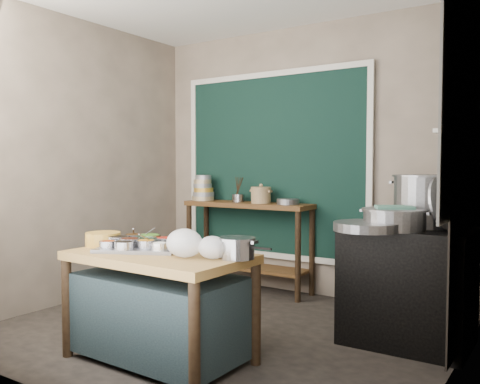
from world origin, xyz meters
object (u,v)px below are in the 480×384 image
Objects in this scene: saucepan at (237,248)px; utensil_cup at (238,198)px; back_counter at (248,246)px; steamer at (394,219)px; ceramic_crock at (261,196)px; condiment_tray at (140,248)px; stove_block at (408,287)px; stock_pot at (426,201)px; prep_table at (159,307)px; yellow_basin at (103,239)px.

utensil_cup is at bearing 122.61° from saucepan.
steamer is at bearing -26.40° from back_counter.
utensil_cup is at bearing 174.23° from back_counter.
condiment_tray is at bearing -84.38° from ceramic_crock.
steamer reaches higher than saucepan.
back_counter is at bearing 158.98° from stove_block.
steamer is at bearing -114.76° from stock_pot.
condiment_tray is at bearing -79.57° from back_counter.
utensil_cup is (-2.03, 0.74, 0.57)m from stove_block.
stove_block is at bearing -20.09° from utensil_cup.
condiment_tray is 2.27× the size of saucepan.
steamer is at bearing 36.53° from condiment_tray.
back_counter is (-0.56, 2.03, 0.10)m from prep_table.
saucepan is at bearing -125.70° from steamer.
utensil_cup is (-0.50, 2.02, 0.23)m from condiment_tray.
utensil_cup is 2.21m from stock_pot.
ceramic_crock is (0.17, 2.01, 0.23)m from yellow_basin.
ceramic_crock is at bearing 102.70° from prep_table.
utensil_cup is (-0.14, 2.04, 0.19)m from yellow_basin.
back_counter is 2.11m from steamer.
utensil_cup is (-0.13, 0.01, 0.52)m from back_counter.
back_counter is 5.64× the size of yellow_basin.
yellow_basin is (0.00, -2.03, 0.32)m from back_counter.
saucepan is at bearing 13.46° from prep_table.
stove_block is 1.89× the size of steamer.
stock_pot is 1.07× the size of steamer.
stove_block is at bearing -21.02° from back_counter.
yellow_basin is at bearing -94.83° from ceramic_crock.
stock_pot is (1.99, 1.43, 0.28)m from yellow_basin.
stock_pot reaches higher than back_counter.
stove_block is at bearing 39.86° from condiment_tray.
utensil_cup is (-0.70, 2.04, 0.62)m from prep_table.
yellow_basin reaches higher than prep_table.
yellow_basin is 2.05m from utensil_cup.
utensil_cup reaches higher than saucepan.
steamer is at bearing -25.18° from utensil_cup.
stock_pot is (0.86, 1.31, 0.26)m from saucepan.
prep_table is 1.79m from steamer.
prep_table is at bearing -168.82° from saucepan.
saucepan is at bearing -123.30° from stock_pot.
condiment_tray is 2.21× the size of yellow_basin.
stock_pot is at bearing -16.78° from back_counter.
yellow_basin is at bearing -86.20° from utensil_cup.
ceramic_crock reaches higher than utensil_cup.
stock_pot is at bearing 46.81° from prep_table.
stock_pot is (1.43, 1.43, 0.70)m from prep_table.
ceramic_crock reaches higher than yellow_basin.
yellow_basin is at bearing -177.33° from condiment_tray.
back_counter is 10.37× the size of utensil_cup.
stove_block reaches higher than condiment_tray.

